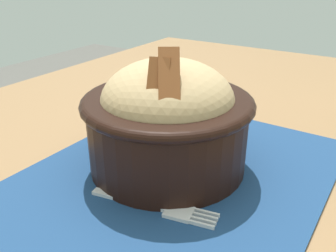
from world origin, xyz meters
TOP-DOWN VIEW (x-y plane):
  - table at (0.00, 0.00)m, footprint 1.37×0.85m
  - placemat at (-0.00, 0.02)m, footprint 0.39×0.31m
  - bowl at (-0.01, 0.00)m, footprint 0.20×0.20m
  - fork at (0.06, 0.04)m, footprint 0.04×0.13m

SIDE VIEW (x-z plane):
  - table at x=0.00m, z-range 0.29..1.01m
  - placemat at x=0.00m, z-range 0.72..0.72m
  - fork at x=0.06m, z-range 0.72..0.72m
  - bowl at x=-0.01m, z-range 0.71..0.85m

